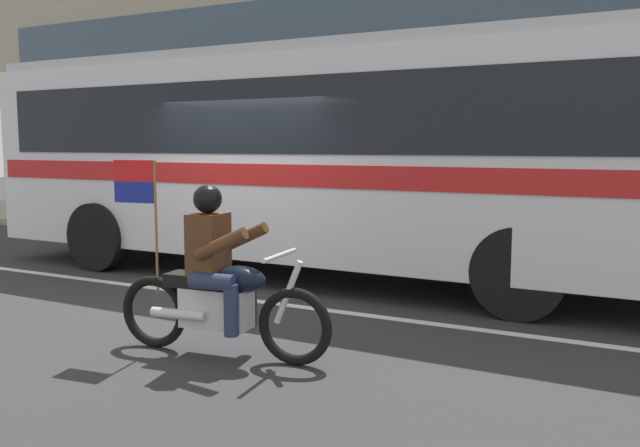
{
  "coord_description": "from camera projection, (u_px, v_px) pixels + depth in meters",
  "views": [
    {
      "loc": [
        5.06,
        -7.42,
        1.92
      ],
      "look_at": [
        1.54,
        -0.74,
        1.03
      ],
      "focal_mm": 37.83,
      "sensor_mm": 36.0,
      "label": 1
    }
  ],
  "objects": [
    {
      "name": "fire_hydrant",
      "position": [
        211.0,
        212.0,
        14.06
      ],
      "size": [
        0.22,
        0.3,
        0.75
      ],
      "color": "red",
      "rests_on": "sidewalk_curb"
    },
    {
      "name": "transit_bus",
      "position": [
        328.0,
        147.0,
        9.61
      ],
      "size": [
        10.8,
        2.76,
        3.22
      ],
      "color": "silver",
      "rests_on": "ground_plane"
    },
    {
      "name": "ground_plane",
      "position": [
        244.0,
        288.0,
        9.09
      ],
      "size": [
        60.0,
        60.0,
        0.0
      ],
      "primitive_type": "plane",
      "color": "#2B2B2D"
    },
    {
      "name": "lane_center_stripe",
      "position": [
        218.0,
        296.0,
        8.56
      ],
      "size": [
        26.6,
        0.14,
        0.01
      ],
      "primitive_type": "cube",
      "color": "silver",
      "rests_on": "ground_plane"
    },
    {
      "name": "motorcycle_with_rider",
      "position": [
        218.0,
        284.0,
        6.09
      ],
      "size": [
        2.19,
        0.66,
        1.78
      ],
      "color": "black",
      "rests_on": "ground_plane"
    },
    {
      "name": "sidewalk_curb",
      "position": [
        387.0,
        237.0,
        13.56
      ],
      "size": [
        28.0,
        3.8,
        0.15
      ],
      "primitive_type": "cube",
      "color": "gray",
      "rests_on": "ground_plane"
    }
  ]
}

